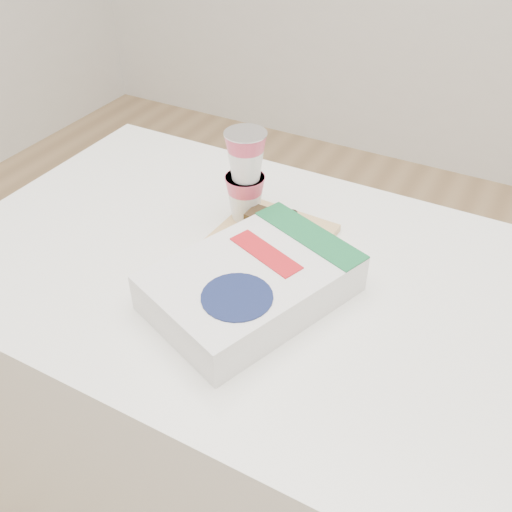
{
  "coord_description": "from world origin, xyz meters",
  "views": [
    {
      "loc": [
        0.41,
        -0.69,
        1.44
      ],
      "look_at": [
        0.04,
        -0.02,
        0.84
      ],
      "focal_mm": 40.0,
      "sensor_mm": 36.0,
      "label": 1
    }
  ],
  "objects": [
    {
      "name": "table",
      "position": [
        0.0,
        0.0,
        0.4
      ],
      "size": [
        1.07,
        0.71,
        0.8
      ],
      "primitive_type": "cube",
      "color": "white",
      "rests_on": "ground"
    },
    {
      "name": "cereal_box",
      "position": [
        0.07,
        -0.07,
        0.84
      ],
      "size": [
        0.32,
        0.38,
        0.07
      ],
      "rotation": [
        0.0,
        0.0,
        -0.36
      ],
      "color": "white",
      "rests_on": "table"
    },
    {
      "name": "bananas",
      "position": [
        -0.01,
        0.03,
        0.84
      ],
      "size": [
        0.09,
        0.18,
        0.05
      ],
      "color": "#382816",
      "rests_on": "cutting_board"
    },
    {
      "name": "yogurt_stack",
      "position": [
        -0.05,
        0.11,
        0.91
      ],
      "size": [
        0.08,
        0.08,
        0.18
      ],
      "color": "white",
      "rests_on": "cutting_board"
    },
    {
      "name": "cutting_board",
      "position": [
        0.02,
        0.04,
        0.81
      ],
      "size": [
        0.21,
        0.28,
        0.01
      ],
      "primitive_type": "cube",
      "rotation": [
        0.0,
        0.0,
        -0.04
      ],
      "color": "#D6BB75",
      "rests_on": "table"
    }
  ]
}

